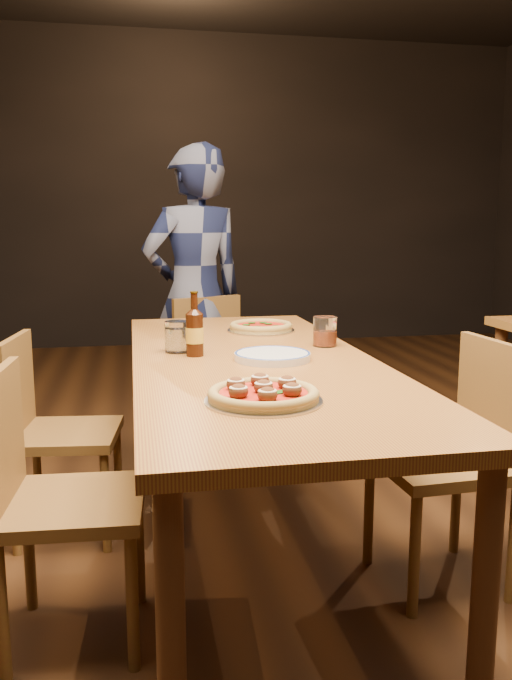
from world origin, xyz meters
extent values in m
plane|color=black|center=(0.00, 0.00, 0.00)|extent=(9.00, 9.00, 0.00)
plane|color=black|center=(0.00, 4.50, 1.50)|extent=(7.00, 0.00, 7.00)
cube|color=brown|center=(0.00, 0.00, 0.73)|extent=(0.80, 2.00, 0.04)
cylinder|color=#533017|center=(-0.34, -0.94, 0.35)|extent=(0.06, 0.06, 0.71)
cylinder|color=#533017|center=(-0.34, 0.94, 0.35)|extent=(0.06, 0.06, 0.71)
cylinder|color=#533017|center=(0.34, -0.94, 0.35)|extent=(0.06, 0.06, 0.71)
cylinder|color=#533017|center=(0.34, 0.94, 0.35)|extent=(0.06, 0.06, 0.71)
cylinder|color=#533017|center=(1.36, 0.74, 0.35)|extent=(0.06, 0.06, 0.71)
cylinder|color=#B7B7BF|center=(-0.08, -0.55, 0.75)|extent=(0.30, 0.30, 0.01)
cylinder|color=#B08F49|center=(-0.08, -0.55, 0.76)|extent=(0.28, 0.28, 0.02)
torus|color=#B08F49|center=(-0.08, -0.55, 0.77)|extent=(0.28, 0.28, 0.03)
cylinder|color=#9F2D09|center=(-0.08, -0.55, 0.77)|extent=(0.22, 0.22, 0.00)
cylinder|color=#B7B7BF|center=(0.14, 0.56, 0.75)|extent=(0.28, 0.28, 0.01)
cylinder|color=#B08F49|center=(0.14, 0.56, 0.76)|extent=(0.26, 0.26, 0.02)
torus|color=#B08F49|center=(0.14, 0.56, 0.77)|extent=(0.26, 0.26, 0.03)
cylinder|color=#9F2D09|center=(0.14, 0.56, 0.77)|extent=(0.20, 0.20, 0.00)
cylinder|color=white|center=(0.06, -0.04, 0.76)|extent=(0.25, 0.25, 0.02)
cylinder|color=black|center=(-0.19, 0.07, 0.82)|extent=(0.06, 0.06, 0.14)
cylinder|color=black|center=(-0.19, 0.07, 0.93)|extent=(0.02, 0.02, 0.07)
cylinder|color=gold|center=(-0.19, 0.07, 0.82)|extent=(0.06, 0.06, 0.05)
cylinder|color=white|center=(-0.24, 0.15, 0.80)|extent=(0.09, 0.09, 0.11)
cylinder|color=#923810|center=(0.30, 0.17, 0.80)|extent=(0.09, 0.09, 0.11)
imported|color=black|center=(-0.06, 1.43, 0.81)|extent=(0.68, 0.55, 1.61)
camera|label=1|loc=(-0.39, -2.15, 1.19)|focal=35.00mm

